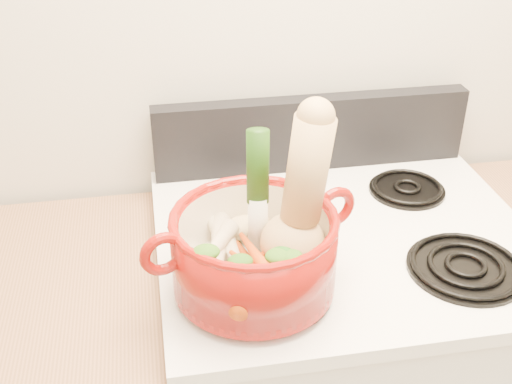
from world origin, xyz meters
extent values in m
cube|color=beige|center=(0.00, 1.75, 1.30)|extent=(3.50, 0.02, 2.60)
cube|color=white|center=(0.00, 1.40, 0.93)|extent=(0.78, 0.67, 0.03)
cube|color=black|center=(0.00, 1.70, 1.04)|extent=(0.76, 0.05, 0.18)
cylinder|color=black|center=(-0.19, 1.24, 0.96)|extent=(0.22, 0.22, 0.02)
cylinder|color=black|center=(0.19, 1.24, 0.96)|extent=(0.22, 0.22, 0.02)
cylinder|color=black|center=(-0.19, 1.54, 0.96)|extent=(0.17, 0.17, 0.02)
cylinder|color=black|center=(0.19, 1.54, 0.96)|extent=(0.17, 0.17, 0.02)
cylinder|color=maroon|center=(-0.22, 1.25, 1.04)|extent=(0.36, 0.36, 0.14)
torus|color=maroon|center=(-0.38, 1.20, 1.09)|extent=(0.08, 0.04, 0.08)
torus|color=maroon|center=(-0.06, 1.29, 1.09)|extent=(0.08, 0.04, 0.08)
cylinder|color=silver|center=(-0.20, 1.31, 1.13)|extent=(0.05, 0.05, 0.26)
ellipsoid|color=tan|center=(-0.22, 1.35, 1.02)|extent=(0.09, 0.07, 0.05)
cone|color=beige|center=(-0.25, 1.27, 1.02)|extent=(0.08, 0.22, 0.06)
cone|color=beige|center=(-0.28, 1.27, 1.03)|extent=(0.07, 0.20, 0.06)
cone|color=beige|center=(-0.27, 1.31, 1.03)|extent=(0.07, 0.18, 0.05)
cone|color=beige|center=(-0.29, 1.26, 1.04)|extent=(0.12, 0.15, 0.05)
cone|color=#BE3D09|center=(-0.22, 1.22, 1.02)|extent=(0.08, 0.18, 0.05)
cone|color=#C54D09|center=(-0.25, 1.18, 1.02)|extent=(0.08, 0.15, 0.04)
cone|color=#D7410A|center=(-0.22, 1.19, 1.03)|extent=(0.11, 0.16, 0.04)
cone|color=#C43B09|center=(-0.26, 1.20, 1.03)|extent=(0.14, 0.12, 0.05)
cone|color=#D64C0A|center=(-0.22, 1.22, 1.04)|extent=(0.07, 0.17, 0.05)
camera|label=1|loc=(-0.38, 0.35, 1.71)|focal=45.00mm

